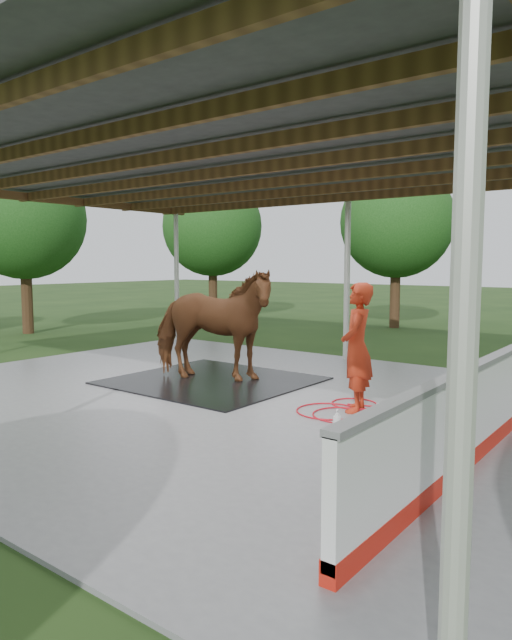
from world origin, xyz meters
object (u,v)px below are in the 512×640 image
Objects in this scene: dasher_board at (491,404)px; handler at (357,347)px; horse at (212,325)px; wash_bucket at (388,417)px.

dasher_board is 4.00× the size of handler.
handler is (3.28, -0.30, -0.11)m from horse.
dasher_board is 3.13× the size of horse.
horse reaches higher than wash_bucket.
horse is at bearing 171.46° from dasher_board.
handler is at bearing 166.55° from dasher_board.
horse is (-5.41, 0.81, 0.56)m from dasher_board.
dasher_board reaches higher than wash_bucket.
handler reaches higher than wash_bucket.
handler is at bearing 143.32° from wash_bucket.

